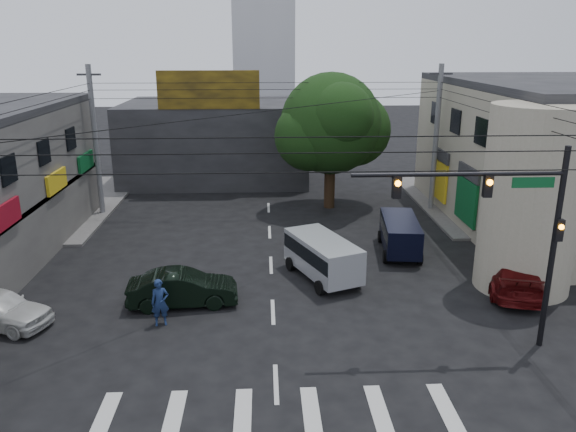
{
  "coord_description": "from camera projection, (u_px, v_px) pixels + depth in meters",
  "views": [
    {
      "loc": [
        -0.31,
        -18.45,
        10.34
      ],
      "look_at": [
        0.7,
        4.0,
        3.42
      ],
      "focal_mm": 35.0,
      "sensor_mm": 36.0,
      "label": 1
    }
  ],
  "objects": [
    {
      "name": "ground",
      "position": [
        274.0,
        337.0,
        20.67
      ],
      "size": [
        160.0,
        160.0,
        0.0
      ],
      "primitive_type": "plane",
      "color": "black",
      "rests_on": "ground"
    },
    {
      "name": "sidewalk_far_right",
      "position": [
        530.0,
        199.0,
        38.6
      ],
      "size": [
        16.0,
        16.0,
        0.15
      ],
      "primitive_type": "cube",
      "color": "#514F4C",
      "rests_on": "ground"
    },
    {
      "name": "corner_column",
      "position": [
        530.0,
        200.0,
        23.78
      ],
      "size": [
        4.0,
        4.0,
        8.0
      ],
      "primitive_type": "cylinder",
      "color": "gray",
      "rests_on": "ground"
    },
    {
      "name": "building_far",
      "position": [
        216.0,
        140.0,
        44.44
      ],
      "size": [
        14.0,
        10.0,
        6.0
      ],
      "primitive_type": "cube",
      "color": "#232326",
      "rests_on": "ground"
    },
    {
      "name": "billboard",
      "position": [
        209.0,
        90.0,
        38.49
      ],
      "size": [
        7.0,
        0.3,
        2.6
      ],
      "primitive_type": "cube",
      "color": "olive",
      "rests_on": "building_far"
    },
    {
      "name": "street_tree",
      "position": [
        331.0,
        124.0,
        35.46
      ],
      "size": [
        6.4,
        6.4,
        8.7
      ],
      "color": "black",
      "rests_on": "ground"
    },
    {
      "name": "traffic_gantry",
      "position": [
        509.0,
        217.0,
        18.62
      ],
      "size": [
        7.1,
        0.35,
        7.2
      ],
      "color": "black",
      "rests_on": "ground"
    },
    {
      "name": "utility_pole_far_left",
      "position": [
        96.0,
        142.0,
        34.14
      ],
      "size": [
        0.32,
        0.32,
        9.2
      ],
      "primitive_type": "cylinder",
      "color": "#59595B",
      "rests_on": "ground"
    },
    {
      "name": "utility_pole_far_right",
      "position": [
        436.0,
        140.0,
        35.04
      ],
      "size": [
        0.32,
        0.32,
        9.2
      ],
      "primitive_type": "cylinder",
      "color": "#59595B",
      "rests_on": "ground"
    },
    {
      "name": "dark_sedan",
      "position": [
        183.0,
        288.0,
        23.0
      ],
      "size": [
        2.27,
        4.7,
        1.47
      ],
      "primitive_type": "imported",
      "rotation": [
        0.0,
        0.0,
        1.65
      ],
      "color": "black",
      "rests_on": "ground"
    },
    {
      "name": "maroon_sedan",
      "position": [
        512.0,
        272.0,
        24.46
      ],
      "size": [
        4.92,
        6.52,
        1.57
      ],
      "primitive_type": "imported",
      "rotation": [
        0.0,
        0.0,
        2.88
      ],
      "color": "#4D0B0B",
      "rests_on": "ground"
    },
    {
      "name": "silver_minivan",
      "position": [
        323.0,
        259.0,
        25.54
      ],
      "size": [
        5.72,
        4.95,
        1.9
      ],
      "primitive_type": null,
      "rotation": [
        0.0,
        0.0,
        1.96
      ],
      "color": "#B3B6BB",
      "rests_on": "ground"
    },
    {
      "name": "navy_van",
      "position": [
        400.0,
        236.0,
        28.77
      ],
      "size": [
        4.83,
        2.72,
        1.77
      ],
      "primitive_type": null,
      "rotation": [
        0.0,
        0.0,
        1.45
      ],
      "color": "black",
      "rests_on": "ground"
    },
    {
      "name": "traffic_officer",
      "position": [
        160.0,
        303.0,
        21.3
      ],
      "size": [
        0.88,
        0.75,
        1.85
      ],
      "primitive_type": "imported",
      "rotation": [
        0.0,
        0.0,
        0.24
      ],
      "color": "#16264D",
      "rests_on": "ground"
    }
  ]
}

